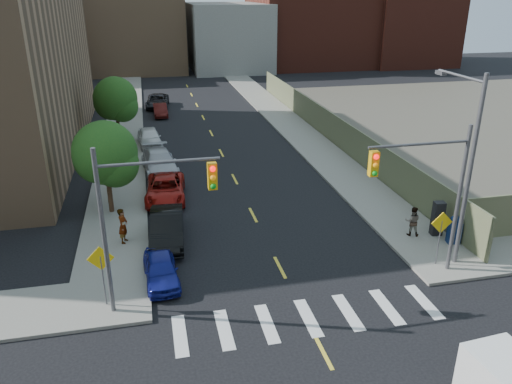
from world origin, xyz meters
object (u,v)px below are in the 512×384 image
parked_car_silver (160,162)px  pedestrian_east (412,221)px  parked_car_blue (161,269)px  parked_car_black (167,228)px  parked_car_grey (157,101)px  mailbox (455,230)px  payphone (438,218)px  parked_car_red (165,189)px  pedestrian_west (123,226)px  parked_car_white (150,138)px  parked_car_maroon (160,110)px

parked_car_silver → pedestrian_east: 17.97m
parked_car_blue → parked_car_black: parked_car_black is taller
parked_car_grey → mailbox: 38.05m
parked_car_black → payphone: size_ratio=2.57×
parked_car_black → parked_car_red: parked_car_black is taller
parked_car_silver → mailbox: mailbox is taller
pedestrian_west → parked_car_white: bearing=11.8°
parked_car_red → payphone: bearing=-26.4°
parked_car_blue → payphone: payphone is taller
payphone → pedestrian_west: 16.24m
parked_car_black → parked_car_maroon: 27.77m
parked_car_black → pedestrian_west: size_ratio=2.57×
parked_car_blue → parked_car_grey: size_ratio=0.71×
parked_car_red → pedestrian_west: pedestrian_west is taller
mailbox → pedestrian_west: 16.79m
parked_car_maroon → parked_car_grey: bearing=90.1°
mailbox → parked_car_blue: bearing=-168.7°
parked_car_red → payphone: payphone is taller
parked_car_maroon → pedestrian_west: bearing=-97.7°
parked_car_maroon → parked_car_black: bearing=-93.3°
parked_car_red → pedestrian_east: size_ratio=3.19×
parked_car_red → parked_car_maroon: 22.16m
parked_car_red → payphone: 15.90m
parked_car_white → parked_car_maroon: 10.55m
parked_car_blue → parked_car_silver: size_ratio=0.66×
parked_car_grey → pedestrian_east: (11.86, -34.31, 0.24)m
payphone → pedestrian_east: size_ratio=1.16×
mailbox → pedestrian_west: pedestrian_west is taller
parked_car_grey → payphone: (13.16, -34.53, 0.37)m
pedestrian_west → payphone: bearing=-82.0°
parked_car_black → parked_car_maroon: parked_car_black is taller
pedestrian_east → payphone: bearing=-165.5°
mailbox → parked_car_white: bearing=135.6°
parked_car_silver → parked_car_white: size_ratio=1.22×
mailbox → parked_car_silver: bearing=145.4°
parked_car_grey → parked_car_black: bearing=-85.4°
parked_car_red → parked_car_white: size_ratio=1.15×
parked_car_blue → parked_car_black: size_ratio=0.76×
parked_car_red → payphone: size_ratio=2.75×
mailbox → parked_car_red: bearing=157.2°
parked_car_silver → parked_car_maroon: bearing=82.3°
parked_car_white → payphone: payphone is taller
pedestrian_east → parked_car_black: bearing=13.4°
parked_car_silver → payphone: bearing=-48.8°
parked_car_white → parked_car_grey: (1.18, 14.69, -0.05)m
pedestrian_west → parked_car_silver: bearing=5.4°
parked_car_silver → payphone: 19.05m
parked_car_white → parked_car_maroon: parked_car_white is taller
parked_car_grey → pedestrian_east: pedestrian_east is taller
parked_car_grey → payphone: bearing=-63.3°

